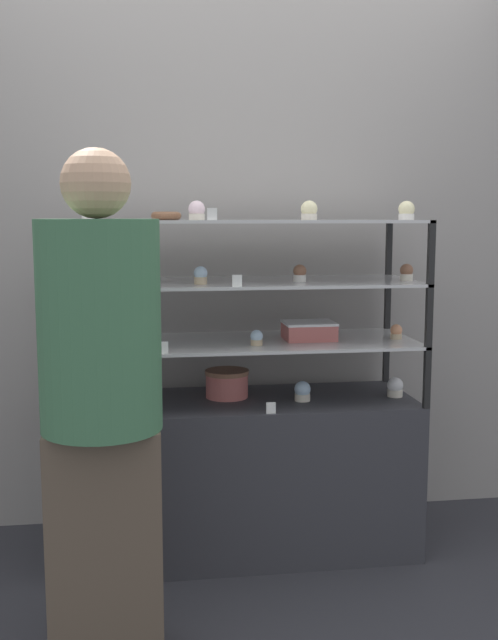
{
  "coord_description": "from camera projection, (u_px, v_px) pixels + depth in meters",
  "views": [
    {
      "loc": [
        -0.43,
        -2.95,
        1.38
      ],
      "look_at": [
        0.0,
        0.0,
        0.97
      ],
      "focal_mm": 42.0,
      "sensor_mm": 36.0,
      "label": 1
    }
  ],
  "objects": [
    {
      "name": "donut_glazed",
      "position": [
        166.0,
        216.0,
        2.96
      ],
      "size": [
        0.12,
        0.12,
        0.03
      ],
      "color": "brown",
      "rests_on": "display_riser_upper"
    },
    {
      "name": "cupcake_9",
      "position": [
        407.0,
        273.0,
        3.0
      ],
      "size": [
        0.05,
        0.05,
        0.07
      ],
      "color": "beige",
      "rests_on": "display_riser_middle"
    },
    {
      "name": "display_riser_middle",
      "position": [
        249.0,
        284.0,
        2.99
      ],
      "size": [
        1.35,
        0.51,
        0.24
      ],
      "color": "black",
      "rests_on": "display_riser_lower"
    },
    {
      "name": "cupcake_4",
      "position": [
        257.0,
        338.0,
        2.92
      ],
      "size": [
        0.05,
        0.05,
        0.06
      ],
      "color": "#CCB28C",
      "rests_on": "display_riser_lower"
    },
    {
      "name": "display_base",
      "position": [
        249.0,
        474.0,
        3.1
      ],
      "size": [
        1.35,
        0.51,
        0.64
      ],
      "color": "#333338",
      "rests_on": "ground_plane"
    },
    {
      "name": "layer_cake_centerpiece",
      "position": [
        227.0,
        383.0,
        3.09
      ],
      "size": [
        0.18,
        0.18,
        0.11
      ],
      "color": "#C66660",
      "rests_on": "display_base"
    },
    {
      "name": "ground_plane",
      "position": [
        249.0,
        547.0,
        3.15
      ],
      "size": [
        20.0,
        20.0,
        0.0
      ],
      "primitive_type": "plane",
      "color": "#2D2D33"
    },
    {
      "name": "cupcake_13",
      "position": [
        406.0,
        211.0,
        2.93
      ],
      "size": [
        0.06,
        0.06,
        0.07
      ],
      "color": "white",
      "rests_on": "display_riser_upper"
    },
    {
      "name": "display_riser_lower",
      "position": [
        249.0,
        344.0,
        3.03
      ],
      "size": [
        1.35,
        0.51,
        0.24
      ],
      "color": "black",
      "rests_on": "display_base"
    },
    {
      "name": "price_tag_0",
      "position": [
        271.0,
        408.0,
        2.83
      ],
      "size": [
        0.04,
        0.0,
        0.04
      ],
      "color": "white",
      "rests_on": "display_base"
    },
    {
      "name": "cupcake_1",
      "position": [
        302.0,
        391.0,
        3.03
      ],
      "size": [
        0.07,
        0.07,
        0.08
      ],
      "color": "beige",
      "rests_on": "display_base"
    },
    {
      "name": "price_tag_1",
      "position": [
        163.0,
        348.0,
        2.74
      ],
      "size": [
        0.04,
        0.0,
        0.04
      ],
      "color": "white",
      "rests_on": "display_riser_lower"
    },
    {
      "name": "display_riser_upper",
      "position": [
        249.0,
        223.0,
        2.96
      ],
      "size": [
        1.35,
        0.51,
        0.24
      ],
      "color": "black",
      "rests_on": "display_riser_middle"
    },
    {
      "name": "cupcake_6",
      "position": [
        93.0,
        275.0,
        2.85
      ],
      "size": [
        0.05,
        0.05,
        0.07
      ],
      "color": "white",
      "rests_on": "display_riser_middle"
    },
    {
      "name": "cupcake_10",
      "position": [
        90.0,
        211.0,
        2.76
      ],
      "size": [
        0.06,
        0.06,
        0.07
      ],
      "color": "white",
      "rests_on": "display_riser_upper"
    },
    {
      "name": "cupcake_8",
      "position": [
        300.0,
        273.0,
        2.95
      ],
      "size": [
        0.05,
        0.05,
        0.07
      ],
      "color": "white",
      "rests_on": "display_riser_middle"
    },
    {
      "name": "price_tag_3",
      "position": [
        212.0,
        214.0,
        2.7
      ],
      "size": [
        0.04,
        0.0,
        0.04
      ],
      "color": "white",
      "rests_on": "display_riser_upper"
    },
    {
      "name": "cupcake_7",
      "position": [
        201.0,
        275.0,
        2.85
      ],
      "size": [
        0.05,
        0.05,
        0.07
      ],
      "color": "#CCB28C",
      "rests_on": "display_riser_middle"
    },
    {
      "name": "price_tag_2",
      "position": [
        237.0,
        281.0,
        2.75
      ],
      "size": [
        0.04,
        0.0,
        0.04
      ],
      "color": "white",
      "rests_on": "display_riser_middle"
    },
    {
      "name": "cupcake_12",
      "position": [
        309.0,
        211.0,
        2.87
      ],
      "size": [
        0.06,
        0.06,
        0.07
      ],
      "color": "beige",
      "rests_on": "display_riser_upper"
    },
    {
      "name": "back_wall",
      "position": [
        236.0,
        234.0,
        3.36
      ],
      "size": [
        8.0,
        0.05,
        2.6
      ],
      "color": "gray",
      "rests_on": "ground_plane"
    },
    {
      "name": "cupcake_0",
      "position": [
        98.0,
        401.0,
        2.87
      ],
      "size": [
        0.07,
        0.07,
        0.08
      ],
      "color": "beige",
      "rests_on": "display_base"
    },
    {
      "name": "cupcake_2",
      "position": [
        395.0,
        387.0,
        3.1
      ],
      "size": [
        0.07,
        0.07,
        0.08
      ],
      "color": "beige",
      "rests_on": "display_base"
    },
    {
      "name": "customer_figure",
      "position": [
        101.0,
        394.0,
        2.28
      ],
      "size": [
        0.37,
        0.37,
        1.58
      ],
      "color": "brown",
      "rests_on": "ground_plane"
    },
    {
      "name": "sheet_cake_frosted",
      "position": [
        309.0,
        330.0,
        3.06
      ],
      "size": [
        0.21,
        0.17,
        0.07
      ],
      "color": "#C66660",
      "rests_on": "display_riser_lower"
    },
    {
      "name": "cupcake_11",
      "position": [
        197.0,
        211.0,
        2.87
      ],
      "size": [
        0.06,
        0.06,
        0.07
      ],
      "color": "beige",
      "rests_on": "display_riser_upper"
    },
    {
      "name": "cupcake_5",
      "position": [
        396.0,
        332.0,
        3.07
      ],
      "size": [
        0.05,
        0.05,
        0.06
      ],
      "color": "#CCB28C",
      "rests_on": "display_riser_lower"
    },
    {
      "name": "cupcake_3",
      "position": [
        87.0,
        341.0,
        2.84
      ],
      "size": [
        0.05,
        0.05,
        0.06
      ],
      "color": "#CCB28C",
      "rests_on": "display_riser_lower"
    }
  ]
}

